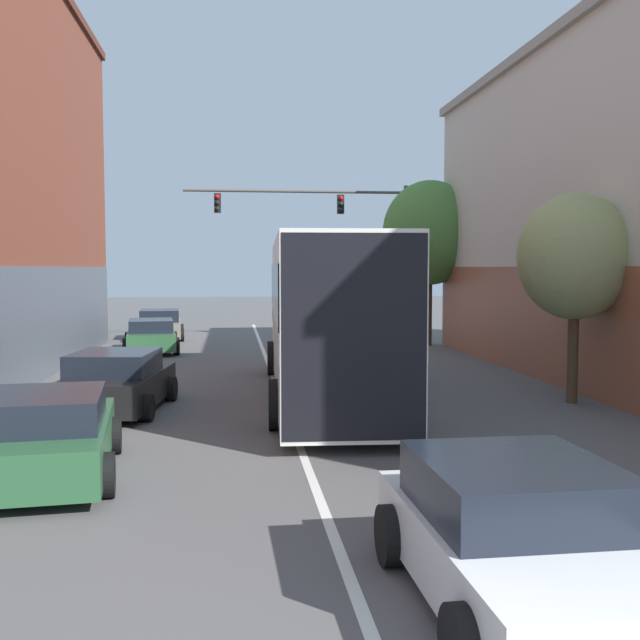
% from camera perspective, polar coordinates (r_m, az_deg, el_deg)
% --- Properties ---
extents(lane_center_line, '(0.14, 45.63, 0.01)m').
position_cam_1_polar(lane_center_line, '(19.14, -3.14, -5.51)').
color(lane_center_line, silver).
rests_on(lane_center_line, ground_plane).
extents(bus, '(3.20, 12.29, 3.81)m').
position_cam_1_polar(bus, '(18.33, 0.40, 0.76)').
color(bus, silver).
rests_on(bus, ground_plane).
extents(hatchback_foreground, '(2.24, 3.86, 1.34)m').
position_cam_1_polar(hatchback_foreground, '(7.48, 15.06, -15.83)').
color(hatchback_foreground, silver).
rests_on(hatchback_foreground, ground_plane).
extents(parked_car_left_near, '(2.46, 4.08, 1.34)m').
position_cam_1_polar(parked_car_left_near, '(17.20, -15.23, -4.61)').
color(parked_car_left_near, black).
rests_on(parked_car_left_near, ground_plane).
extents(parked_car_left_mid, '(2.42, 4.24, 1.32)m').
position_cam_1_polar(parked_car_left_mid, '(12.11, -20.16, -8.32)').
color(parked_car_left_mid, '#285633').
rests_on(parked_car_left_mid, ground_plane).
extents(parked_car_left_far, '(2.34, 4.36, 1.24)m').
position_cam_1_polar(parked_car_left_far, '(28.88, -12.74, -1.19)').
color(parked_car_left_far, '#285633').
rests_on(parked_car_left_far, ground_plane).
extents(parked_car_left_distant, '(2.31, 4.23, 1.32)m').
position_cam_1_polar(parked_car_left_distant, '(33.93, -12.10, -0.38)').
color(parked_car_left_distant, slate).
rests_on(parked_car_left_distant, ground_plane).
extents(traffic_signal_gantry, '(9.51, 0.36, 6.68)m').
position_cam_1_polar(traffic_signal_gantry, '(32.02, 1.53, 7.10)').
color(traffic_signal_gantry, '#514C47').
rests_on(traffic_signal_gantry, ground_plane).
extents(street_tree_near, '(2.67, 2.41, 4.90)m').
position_cam_1_polar(street_tree_near, '(18.36, 18.86, 4.56)').
color(street_tree_near, '#4C3823').
rests_on(street_tree_near, ground_plane).
extents(street_tree_far, '(3.84, 3.45, 6.69)m').
position_cam_1_polar(street_tree_far, '(30.79, 8.37, 6.58)').
color(street_tree_far, '#3D2D1E').
rests_on(street_tree_far, ground_plane).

